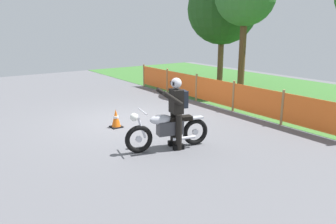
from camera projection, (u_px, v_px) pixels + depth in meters
ground at (132, 121)px, 10.25m from camera, size 24.00×24.00×0.02m
grass_verge at (282, 93)px, 14.33m from camera, size 24.00×7.96×0.01m
barrier_fence at (214, 91)px, 11.99m from camera, size 9.84×0.08×1.05m
tree_leftmost at (222, 9)px, 15.92m from camera, size 3.37×3.37×5.29m
motorcycle_lead at (167, 129)px, 7.80m from camera, size 0.76×2.07×0.99m
rider_lead at (176, 109)px, 7.77m from camera, size 0.64×0.75×1.69m
traffic_cone at (116, 119)px, 9.51m from camera, size 0.32×0.32×0.53m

